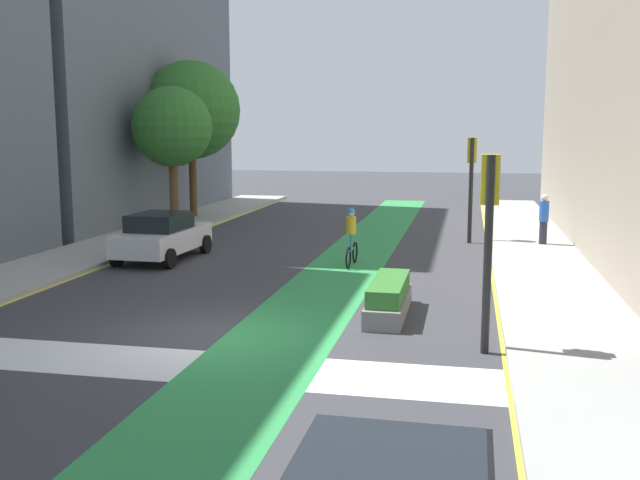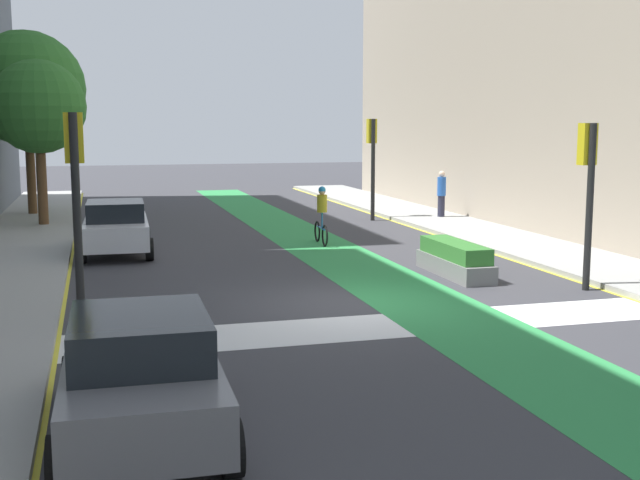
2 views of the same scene
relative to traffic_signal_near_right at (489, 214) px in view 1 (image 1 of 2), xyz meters
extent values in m
plane|color=#38383D|center=(-5.60, 0.01, -2.69)|extent=(120.00, 120.00, 0.00)
cube|color=#2D8C47|center=(-4.14, 0.01, -2.69)|extent=(2.40, 60.00, 0.01)
cube|color=silver|center=(-5.60, -1.99, -2.69)|extent=(12.00, 1.80, 0.01)
cube|color=#9E9E99|center=(1.90, 0.01, -2.62)|extent=(3.00, 60.00, 0.15)
cube|color=yellow|center=(0.40, 0.01, -2.69)|extent=(0.16, 60.00, 0.01)
cylinder|color=black|center=(0.00, -0.12, -0.78)|extent=(0.16, 0.16, 3.82)
cube|color=gold|center=(0.00, 0.08, 0.65)|extent=(0.35, 0.28, 0.95)
sphere|color=red|center=(0.00, 0.22, 0.95)|extent=(0.20, 0.20, 0.20)
sphere|color=#4C380C|center=(0.00, 0.22, 0.65)|extent=(0.20, 0.20, 0.20)
sphere|color=#0C3814|center=(0.00, 0.22, 0.35)|extent=(0.20, 0.20, 0.20)
cylinder|color=black|center=(-0.31, 13.89, -0.70)|extent=(0.16, 0.16, 3.99)
cube|color=gold|center=(-0.31, 14.09, 0.82)|extent=(0.35, 0.28, 0.95)
sphere|color=red|center=(-0.31, 14.23, 1.12)|extent=(0.20, 0.20, 0.20)
sphere|color=#4C380C|center=(-0.31, 14.23, 0.82)|extent=(0.20, 0.20, 0.20)
sphere|color=#0C3814|center=(-0.31, 14.23, 0.52)|extent=(0.20, 0.20, 0.20)
cube|color=silver|center=(-10.30, 8.19, -2.02)|extent=(1.93, 4.25, 0.70)
cube|color=black|center=(-10.30, 7.99, -1.40)|extent=(1.66, 2.05, 0.55)
cylinder|color=black|center=(-11.15, 9.68, -2.37)|extent=(0.24, 0.65, 0.64)
cylinder|color=black|center=(-9.35, 9.63, -2.37)|extent=(0.24, 0.65, 0.64)
cylinder|color=black|center=(-11.24, 6.75, -2.37)|extent=(0.24, 0.65, 0.64)
cylinder|color=black|center=(-9.44, 6.69, -2.37)|extent=(0.24, 0.65, 0.64)
torus|color=black|center=(-3.95, 8.91, -2.35)|extent=(0.09, 0.68, 0.68)
torus|color=black|center=(-4.00, 7.86, -2.35)|extent=(0.09, 0.68, 0.68)
cylinder|color=#2672BF|center=(-3.97, 8.38, -2.17)|extent=(0.10, 0.95, 0.06)
cylinder|color=#2672BF|center=(-3.98, 8.23, -1.90)|extent=(0.05, 0.05, 0.50)
cylinder|color=gold|center=(-3.98, 8.23, -1.38)|extent=(0.32, 0.32, 0.55)
sphere|color=beige|center=(-3.98, 8.23, -0.99)|extent=(0.22, 0.22, 0.22)
sphere|color=#268CCC|center=(-3.98, 8.23, -0.95)|extent=(0.23, 0.23, 0.23)
cylinder|color=#262638|center=(2.32, 13.20, -2.13)|extent=(0.28, 0.28, 0.83)
cylinder|color=#2659B2|center=(2.32, 13.20, -1.34)|extent=(0.34, 0.34, 0.74)
sphere|color=beige|center=(2.32, 13.20, -0.85)|extent=(0.24, 0.24, 0.24)
cylinder|color=brown|center=(-12.72, 14.92, -1.01)|extent=(0.36, 0.36, 3.08)
sphere|color=#2D6B28|center=(-12.72, 14.92, 1.72)|extent=(3.38, 3.38, 3.38)
cylinder|color=brown|center=(-13.36, 18.76, -0.83)|extent=(0.36, 0.36, 3.43)
sphere|color=#2D6B28|center=(-13.36, 18.76, 2.50)|extent=(4.63, 4.63, 4.63)
cube|color=slate|center=(-2.14, 2.37, -2.47)|extent=(0.83, 3.08, 0.45)
cube|color=#33722D|center=(-2.14, 2.37, -2.04)|extent=(0.74, 2.77, 0.40)
camera|label=1|loc=(-0.40, -14.02, 1.59)|focal=40.64mm
camera|label=2|loc=(-10.80, -16.02, 1.12)|focal=45.15mm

